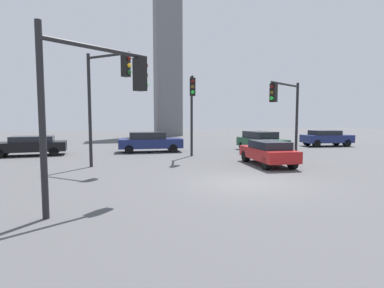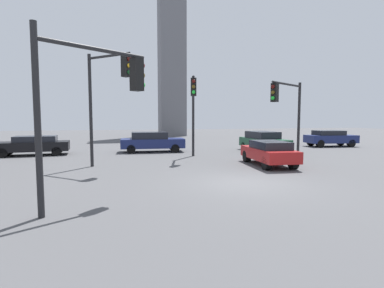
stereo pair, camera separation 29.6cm
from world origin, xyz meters
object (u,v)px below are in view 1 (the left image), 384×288
(traffic_light_3, at_px, (106,87))
(car_2, at_px, (261,141))
(traffic_light_4, at_px, (99,87))
(traffic_light_0, at_px, (192,100))
(car_4, at_px, (268,152))
(car_3, at_px, (150,142))
(car_1, at_px, (326,138))
(traffic_light_2, at_px, (285,103))
(car_6, at_px, (30,145))

(traffic_light_3, relative_size, car_2, 1.21)
(traffic_light_3, distance_m, traffic_light_4, 6.44)
(traffic_light_0, height_order, car_4, traffic_light_0)
(car_3, bearing_deg, car_1, 5.16)
(traffic_light_4, bearing_deg, car_3, 43.56)
(traffic_light_0, bearing_deg, car_1, 122.98)
(traffic_light_2, distance_m, traffic_light_3, 9.90)
(traffic_light_2, bearing_deg, traffic_light_3, -30.15)
(traffic_light_2, height_order, car_4, traffic_light_2)
(car_4, bearing_deg, car_2, -20.55)
(car_4, distance_m, car_6, 15.15)
(car_6, bearing_deg, traffic_light_3, 122.36)
(car_2, xyz_separation_m, car_6, (-15.89, 1.56, -0.08))
(car_3, height_order, car_6, car_3)
(traffic_light_0, bearing_deg, car_2, 126.28)
(car_4, bearing_deg, car_3, 37.64)
(traffic_light_0, xyz_separation_m, car_3, (-2.06, 4.21, -2.78))
(traffic_light_0, height_order, traffic_light_3, traffic_light_3)
(car_1, relative_size, car_3, 0.94)
(car_1, xyz_separation_m, car_6, (-23.38, -0.68, -0.06))
(car_2, bearing_deg, car_4, -27.23)
(traffic_light_3, bearing_deg, car_3, 109.87)
(traffic_light_3, xyz_separation_m, traffic_light_4, (-0.12, -6.41, -0.66))
(traffic_light_4, xyz_separation_m, car_4, (8.18, 5.34, -2.60))
(car_4, bearing_deg, traffic_light_4, 127.43)
(traffic_light_3, relative_size, car_1, 1.29)
(car_2, height_order, car_3, car_2)
(traffic_light_2, distance_m, car_6, 16.36)
(car_2, bearing_deg, car_3, -104.54)
(traffic_light_3, relative_size, car_3, 1.21)
(car_1, bearing_deg, traffic_light_2, -134.74)
(car_4, bearing_deg, traffic_light_3, 86.75)
(car_6, bearing_deg, traffic_light_0, 153.24)
(traffic_light_0, bearing_deg, car_4, 54.12)
(car_2, distance_m, car_6, 15.96)
(traffic_light_3, distance_m, car_6, 8.92)
(car_3, height_order, car_4, car_3)
(traffic_light_3, relative_size, car_4, 1.36)
(car_1, relative_size, car_4, 1.05)
(traffic_light_0, relative_size, traffic_light_2, 1.11)
(traffic_light_3, bearing_deg, traffic_light_4, -48.26)
(traffic_light_2, relative_size, car_2, 0.99)
(car_1, distance_m, car_4, 13.31)
(car_1, xyz_separation_m, car_3, (-15.51, -0.52, 0.01))
(traffic_light_4, bearing_deg, car_2, 12.55)
(car_2, distance_m, car_4, 6.77)
(traffic_light_0, relative_size, traffic_light_4, 1.08)
(car_6, bearing_deg, car_4, 144.88)
(traffic_light_4, bearing_deg, car_6, 76.82)
(traffic_light_2, relative_size, car_4, 1.11)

